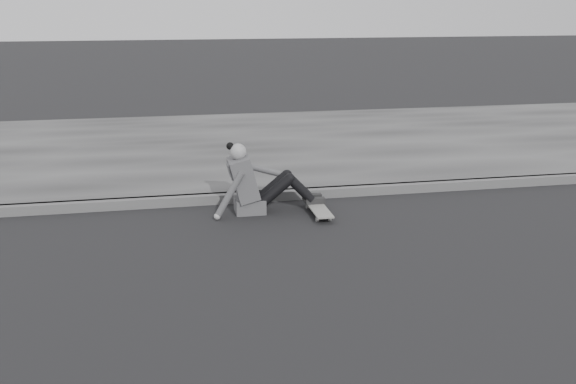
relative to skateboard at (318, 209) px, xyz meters
name	(u,v)px	position (x,y,z in m)	size (l,w,h in m)	color
ground	(527,264)	(1.65, -1.89, -0.07)	(80.00, 80.00, 0.00)	black
curb	(424,187)	(1.65, 0.69, -0.01)	(24.00, 0.16, 0.12)	#525252
sidewalk	(358,141)	(1.65, 3.71, -0.01)	(24.00, 6.00, 0.12)	#3D3D3D
skateboard	(318,209)	(0.00, 0.00, 0.00)	(0.20, 0.78, 0.09)	#9B9B96
seated_woman	(255,183)	(-0.73, 0.25, 0.29)	(1.38, 0.46, 0.88)	#4A4A4C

